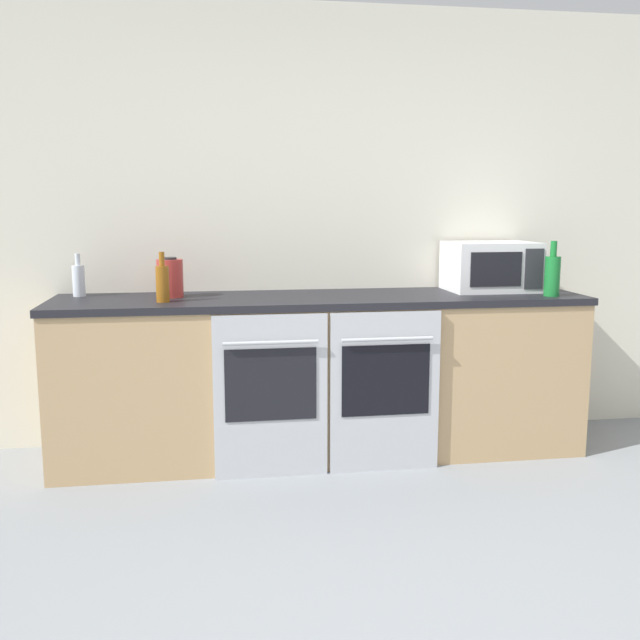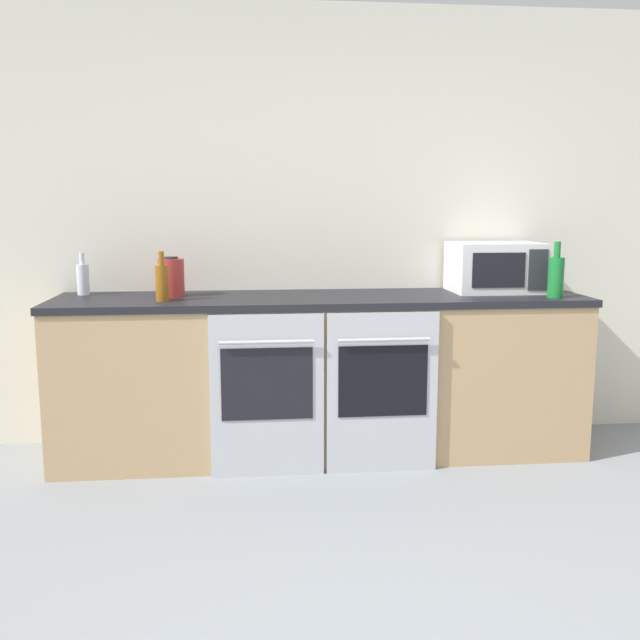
{
  "view_description": "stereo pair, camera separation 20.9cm",
  "coord_description": "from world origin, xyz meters",
  "px_view_note": "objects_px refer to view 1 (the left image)",
  "views": [
    {
      "loc": [
        -0.62,
        -1.89,
        1.43
      ],
      "look_at": [
        -0.01,
        2.08,
        0.78
      ],
      "focal_mm": 40.0,
      "sensor_mm": 36.0,
      "label": 1
    },
    {
      "loc": [
        -0.42,
        -1.91,
        1.43
      ],
      "look_at": [
        -0.01,
        2.08,
        0.78
      ],
      "focal_mm": 40.0,
      "sensor_mm": 36.0,
      "label": 2
    }
  ],
  "objects_px": {
    "bottle_amber": "(163,282)",
    "bottle_clear": "(79,280)",
    "oven_right": "(385,391)",
    "oven_left": "(271,395)",
    "bottle_green": "(552,275)",
    "microwave": "(491,266)",
    "kettle": "(170,278)"
  },
  "relations": [
    {
      "from": "microwave",
      "to": "bottle_clear",
      "type": "bearing_deg",
      "value": 177.73
    },
    {
      "from": "oven_left",
      "to": "bottle_amber",
      "type": "height_order",
      "value": "bottle_amber"
    },
    {
      "from": "oven_left",
      "to": "bottle_green",
      "type": "height_order",
      "value": "bottle_green"
    },
    {
      "from": "oven_right",
      "to": "kettle",
      "type": "relative_size",
      "value": 3.91
    },
    {
      "from": "bottle_green",
      "to": "bottle_clear",
      "type": "bearing_deg",
      "value": 171.41
    },
    {
      "from": "microwave",
      "to": "bottle_clear",
      "type": "relative_size",
      "value": 2.12
    },
    {
      "from": "bottle_amber",
      "to": "oven_left",
      "type": "bearing_deg",
      "value": -22.24
    },
    {
      "from": "oven_right",
      "to": "microwave",
      "type": "relative_size",
      "value": 1.71
    },
    {
      "from": "bottle_green",
      "to": "bottle_amber",
      "type": "distance_m",
      "value": 2.17
    },
    {
      "from": "microwave",
      "to": "bottle_amber",
      "type": "relative_size",
      "value": 1.92
    },
    {
      "from": "kettle",
      "to": "oven_right",
      "type": "bearing_deg",
      "value": -20.48
    },
    {
      "from": "oven_right",
      "to": "oven_left",
      "type": "bearing_deg",
      "value": 180.0
    },
    {
      "from": "bottle_amber",
      "to": "oven_right",
      "type": "bearing_deg",
      "value": -10.92
    },
    {
      "from": "oven_right",
      "to": "bottle_green",
      "type": "distance_m",
      "value": 1.17
    },
    {
      "from": "bottle_clear",
      "to": "bottle_amber",
      "type": "distance_m",
      "value": 0.58
    },
    {
      "from": "bottle_amber",
      "to": "bottle_clear",
      "type": "bearing_deg",
      "value": 146.6
    },
    {
      "from": "oven_right",
      "to": "bottle_clear",
      "type": "distance_m",
      "value": 1.83
    },
    {
      "from": "microwave",
      "to": "bottle_amber",
      "type": "distance_m",
      "value": 1.94
    },
    {
      "from": "oven_left",
      "to": "kettle",
      "type": "relative_size",
      "value": 3.91
    },
    {
      "from": "kettle",
      "to": "oven_left",
      "type": "bearing_deg",
      "value": -39.18
    },
    {
      "from": "bottle_amber",
      "to": "bottle_green",
      "type": "bearing_deg",
      "value": -2.15
    },
    {
      "from": "oven_left",
      "to": "microwave",
      "type": "distance_m",
      "value": 1.57
    },
    {
      "from": "oven_right",
      "to": "bottle_clear",
      "type": "relative_size",
      "value": 3.62
    },
    {
      "from": "bottle_amber",
      "to": "microwave",
      "type": "bearing_deg",
      "value": 6.64
    },
    {
      "from": "bottle_green",
      "to": "kettle",
      "type": "height_order",
      "value": "bottle_green"
    },
    {
      "from": "oven_right",
      "to": "bottle_amber",
      "type": "height_order",
      "value": "bottle_amber"
    },
    {
      "from": "bottle_green",
      "to": "bottle_clear",
      "type": "distance_m",
      "value": 2.68
    },
    {
      "from": "microwave",
      "to": "bottle_clear",
      "type": "xyz_separation_m",
      "value": [
        -2.41,
        0.1,
        -0.05
      ]
    },
    {
      "from": "oven_right",
      "to": "microwave",
      "type": "bearing_deg",
      "value": 30.7
    },
    {
      "from": "bottle_clear",
      "to": "oven_left",
      "type": "bearing_deg",
      "value": -27.75
    },
    {
      "from": "bottle_amber",
      "to": "kettle",
      "type": "bearing_deg",
      "value": 81.69
    },
    {
      "from": "bottle_clear",
      "to": "bottle_amber",
      "type": "relative_size",
      "value": 0.9
    }
  ]
}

